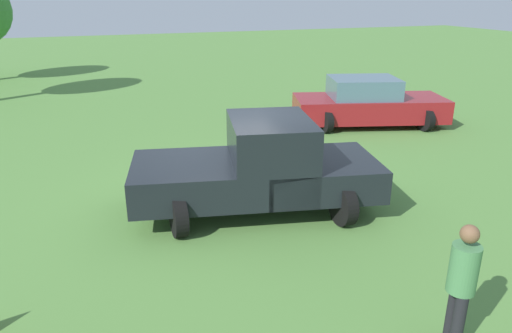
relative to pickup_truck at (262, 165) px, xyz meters
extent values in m
plane|color=#54843D|center=(0.83, 0.43, -0.92)|extent=(80.00, 80.00, 0.00)
cylinder|color=black|center=(-0.44, 1.70, -0.55)|extent=(0.74, 0.22, 0.74)
cylinder|color=black|center=(1.09, 1.37, -0.55)|extent=(0.74, 0.22, 0.74)
cylinder|color=black|center=(-1.05, -1.14, -0.55)|extent=(0.74, 0.22, 0.74)
cylinder|color=black|center=(0.49, -1.47, -0.55)|extent=(0.74, 0.22, 0.74)
cube|color=black|center=(0.31, 1.45, -0.21)|extent=(2.21, 2.17, 0.64)
cube|color=black|center=(-0.03, -0.15, 0.17)|extent=(2.13, 1.81, 1.40)
cube|color=slate|center=(-0.03, -0.15, 0.61)|extent=(1.94, 1.57, 0.48)
cube|color=black|center=(-0.22, -1.04, -0.23)|extent=(2.28, 2.52, 0.60)
cube|color=silver|center=(0.49, 2.27, -0.47)|extent=(1.78, 0.49, 0.16)
cylinder|color=black|center=(4.94, -7.01, -0.58)|extent=(0.68, 0.20, 0.68)
cylinder|color=black|center=(3.47, -6.57, -0.58)|extent=(0.68, 0.20, 0.68)
cylinder|color=black|center=(5.80, -4.12, -0.58)|extent=(0.68, 0.20, 0.68)
cylinder|color=black|center=(4.33, -3.68, -0.58)|extent=(0.68, 0.20, 0.68)
cube|color=maroon|center=(4.63, -5.35, -0.38)|extent=(3.03, 4.89, 0.68)
cube|color=slate|center=(4.70, -5.13, 0.26)|extent=(2.09, 2.38, 0.60)
cylinder|color=black|center=(-4.19, -0.79, -0.53)|extent=(0.14, 0.14, 0.77)
cylinder|color=black|center=(-4.37, -0.71, -0.53)|extent=(0.14, 0.14, 0.77)
cylinder|color=#477F4C|center=(-4.28, -0.75, 0.14)|extent=(0.42, 0.42, 0.58)
sphere|color=brown|center=(-4.28, -0.75, 0.58)|extent=(0.21, 0.21, 0.21)
camera|label=1|loc=(-7.78, 3.02, 3.05)|focal=33.60mm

